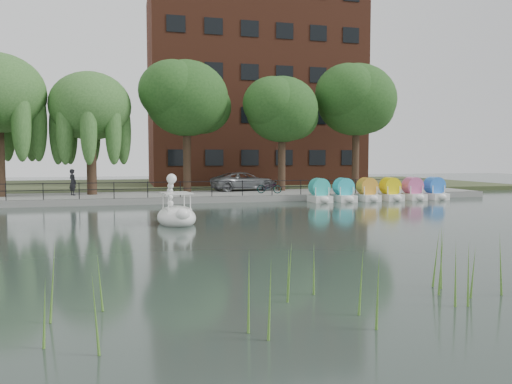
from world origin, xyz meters
name	(u,v)px	position (x,y,z in m)	size (l,w,h in m)	color
ground_plane	(270,233)	(0.00, 0.00, 0.00)	(120.00, 120.00, 0.00)	#343F39
promenade	(205,196)	(0.00, 16.00, 0.20)	(40.00, 6.00, 0.40)	gray
kerb	(212,200)	(0.00, 13.05, 0.20)	(40.00, 0.25, 0.40)	gray
land_strip	(183,185)	(0.00, 30.00, 0.18)	(60.00, 22.00, 0.36)	#47512D
railing	(212,185)	(0.00, 13.25, 1.15)	(32.00, 0.05, 1.00)	black
apartment_building	(253,91)	(7.00, 29.97, 9.36)	(20.00, 10.07, 18.00)	#4C1E16
willow_mid	(90,107)	(-7.50, 17.00, 6.25)	(5.32, 5.32, 8.15)	#473323
broadleaf_center	(186,99)	(-1.00, 18.00, 7.06)	(6.00, 6.00, 9.25)	#473323
broadleaf_right	(282,110)	(6.00, 17.50, 6.39)	(5.40, 5.40, 8.32)	#473323
broadleaf_far	(356,100)	(12.50, 18.50, 7.40)	(6.30, 6.30, 9.71)	#473323
minivan	(244,180)	(3.30, 18.28, 1.19)	(5.68, 2.61, 1.58)	gray
bicycle	(269,186)	(4.32, 15.01, 0.90)	(1.72, 0.60, 1.00)	gray
pedestrian	(73,180)	(-8.66, 16.45, 1.39)	(0.71, 0.48, 1.98)	black
swan_boat	(176,213)	(-3.19, 3.62, 0.47)	(1.95, 2.75, 2.16)	white
pedal_boat_row	(379,191)	(11.08, 11.99, 0.61)	(9.65, 1.70, 1.40)	white
reed_bank	(491,269)	(2.00, -9.50, 0.60)	(24.00, 2.40, 1.20)	#669938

